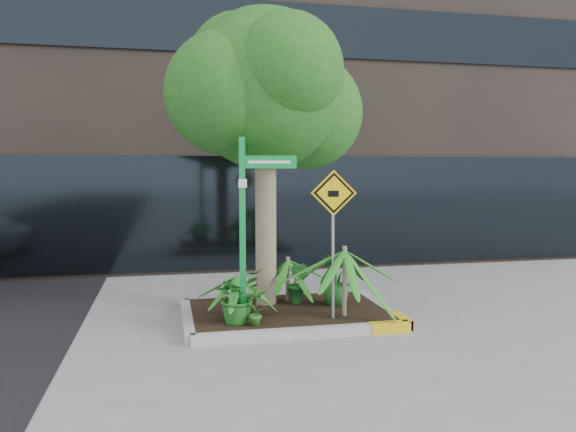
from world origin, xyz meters
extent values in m
plane|color=gray|center=(0.00, 0.00, 0.00)|extent=(80.00, 80.00, 0.00)
cube|color=#9E9E99|center=(0.20, 1.40, 0.07)|extent=(3.20, 0.15, 0.15)
cube|color=#9E9E99|center=(0.20, -0.80, 0.07)|extent=(3.20, 0.15, 0.15)
cube|color=#9E9E99|center=(-1.40, 0.30, 0.07)|extent=(0.15, 2.20, 0.15)
cube|color=#9E9E99|center=(1.80, 0.30, 0.07)|extent=(0.15, 2.20, 0.15)
cube|color=gold|center=(1.50, -0.80, 0.07)|extent=(0.60, 0.17, 0.15)
cube|color=black|center=(0.20, 0.30, 0.12)|extent=(3.05, 2.05, 0.06)
cylinder|color=gray|center=(-0.07, 0.77, 1.63)|extent=(0.35, 0.35, 3.27)
cylinder|color=gray|center=(0.04, 0.77, 2.83)|extent=(0.62, 0.17, 1.06)
sphere|color=#1D4F16|center=(-0.07, 0.77, 3.70)|extent=(2.61, 2.61, 2.61)
sphere|color=#1D4F16|center=(0.69, 1.10, 3.38)|extent=(1.96, 1.96, 1.96)
sphere|color=#1D4F16|center=(-0.73, 0.55, 3.59)|extent=(1.96, 1.96, 1.96)
sphere|color=#1D4F16|center=(0.15, 0.12, 3.92)|extent=(1.74, 1.74, 1.74)
sphere|color=#1D4F16|center=(-0.40, 1.32, 4.14)|extent=(1.85, 1.85, 1.85)
cylinder|color=gray|center=(0.97, -0.26, 0.69)|extent=(0.07, 0.07, 1.08)
cylinder|color=gray|center=(-0.63, 0.02, 0.49)|extent=(0.07, 0.07, 0.68)
cylinder|color=gray|center=(0.33, 0.88, 0.53)|extent=(0.07, 0.07, 0.76)
imported|color=#1C5E1B|center=(-0.70, -0.32, 0.54)|extent=(1.00, 1.00, 0.79)
imported|color=#1E6422|center=(1.05, 0.42, 0.58)|extent=(0.67, 0.67, 0.85)
imported|color=#2A6820|center=(-0.45, -0.55, 0.44)|extent=(0.35, 0.35, 0.58)
imported|color=#1E6825|center=(0.47, 0.68, 0.50)|extent=(0.54, 0.54, 0.69)
cube|color=#0E9B3F|center=(-0.61, -0.30, 1.43)|extent=(0.10, 0.10, 2.86)
cube|color=#0E9B3F|center=(-0.23, -0.40, 2.50)|extent=(0.78, 0.23, 0.18)
cube|color=#0E9B3F|center=(-0.50, 0.08, 2.71)|extent=(0.23, 0.78, 0.18)
cube|color=white|center=(-0.23, -0.42, 2.50)|extent=(0.59, 0.16, 0.04)
cube|color=white|center=(-0.52, 0.08, 2.71)|extent=(0.16, 0.59, 0.04)
cube|color=white|center=(-0.61, -0.35, 2.20)|extent=(0.12, 0.04, 0.12)
cylinder|color=slate|center=(0.77, -0.31, 1.18)|extent=(0.09, 0.23, 2.06)
cube|color=yellow|center=(0.77, -0.33, 2.05)|extent=(0.68, 0.16, 0.69)
cube|color=black|center=(0.77, -0.35, 2.05)|extent=(0.60, 0.13, 0.61)
cube|color=yellow|center=(0.77, -0.35, 2.05)|extent=(0.51, 0.11, 0.52)
cube|color=black|center=(0.75, -0.36, 2.04)|extent=(0.16, 0.04, 0.09)
camera|label=1|loc=(-1.69, -8.38, 2.41)|focal=35.00mm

